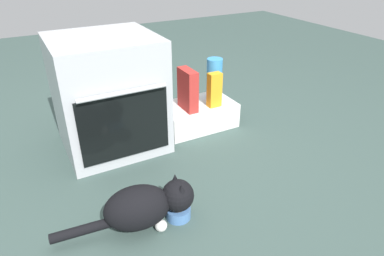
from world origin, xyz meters
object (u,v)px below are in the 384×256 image
object	(u,v)px
pantry_cabinet	(197,115)
food_bowl	(179,211)
cat	(146,205)
cereal_box	(188,90)
juice_carton	(214,90)
water_bottle	(214,79)
oven	(109,94)

from	to	relation	value
pantry_cabinet	food_bowl	size ratio (longest dim) A/B	4.27
cat	pantry_cabinet	bearing A→B (deg)	55.72
cereal_box	cat	bearing A→B (deg)	-129.73
juice_carton	water_bottle	bearing A→B (deg)	59.29
food_bowl	water_bottle	xyz separation A→B (m)	(0.69, 0.80, 0.29)
food_bowl	cat	bearing A→B (deg)	171.80
pantry_cabinet	cereal_box	distance (m)	0.25
cat	water_bottle	distance (m)	1.17
cereal_box	juice_carton	distance (m)	0.19
cat	juice_carton	world-z (taller)	juice_carton
water_bottle	cat	bearing A→B (deg)	-137.17
oven	water_bottle	size ratio (longest dim) A/B	2.37
food_bowl	cereal_box	size ratio (longest dim) A/B	0.44
oven	water_bottle	world-z (taller)	oven
juice_carton	cat	bearing A→B (deg)	-139.14
cat	cereal_box	xyz separation A→B (m)	(0.60, 0.72, 0.20)
oven	pantry_cabinet	bearing A→B (deg)	-4.08
pantry_cabinet	water_bottle	bearing A→B (deg)	8.61
food_bowl	oven	bearing A→B (deg)	94.86
oven	food_bowl	world-z (taller)	oven
cereal_box	juice_carton	bearing A→B (deg)	-13.71
water_bottle	oven	bearing A→B (deg)	178.41
cat	cereal_box	bearing A→B (deg)	58.47
food_bowl	pantry_cabinet	bearing A→B (deg)	55.47
oven	cereal_box	size ratio (longest dim) A/B	2.54
cat	oven	bearing A→B (deg)	92.01
oven	cereal_box	distance (m)	0.52
juice_carton	food_bowl	bearing A→B (deg)	-131.76
oven	juice_carton	bearing A→B (deg)	-10.54
food_bowl	juice_carton	distance (m)	0.97
cat	juice_carton	bearing A→B (deg)	49.06
pantry_cabinet	cat	world-z (taller)	cat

